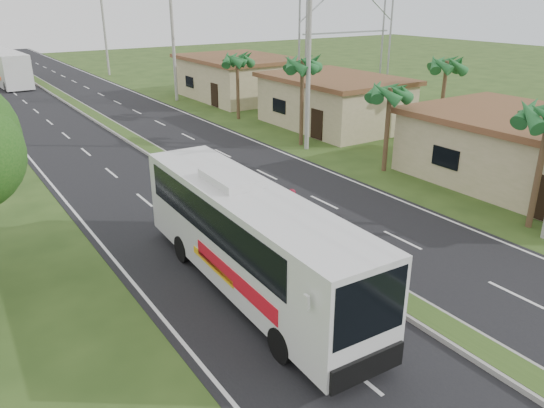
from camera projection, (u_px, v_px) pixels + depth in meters
ground at (445, 330)px, 15.60m from camera, size 180.00×180.00×0.00m
road_asphalt at (170, 163)px, 31.08m from camera, size 14.00×160.00×0.02m
median_strip at (170, 161)px, 31.05m from camera, size 1.20×160.00×0.18m
lane_edge_left at (51, 184)px, 27.64m from camera, size 0.12×160.00×0.01m
lane_edge_right at (266, 146)px, 34.53m from camera, size 0.12×160.00×0.01m
shop_near at (537, 152)px, 26.80m from camera, size 8.60×12.60×3.52m
shop_mid at (334, 101)px, 39.15m from camera, size 7.60×10.60×3.67m
shop_far at (238, 77)px, 49.97m from camera, size 8.60×11.60×3.82m
palm_verge_b at (390, 92)px, 28.12m from camera, size 2.40×2.40×5.05m
palm_verge_c at (303, 65)px, 32.95m from camera, size 2.40×2.40×5.85m
palm_verge_d at (237, 60)px, 40.39m from camera, size 2.40×2.40×5.25m
palm_behind_shop at (447, 65)px, 34.40m from camera, size 2.40×2.40×5.65m
utility_pole_b at (309, 47)px, 31.59m from camera, size 3.20×0.28×12.00m
utility_pole_c at (173, 37)px, 47.30m from camera, size 1.60×0.28×11.00m
utility_pole_d at (104, 29)px, 62.88m from camera, size 1.60×0.28×10.50m
billboard_lattice at (348, 23)px, 47.63m from camera, size 10.18×1.18×12.07m
coach_bus_main at (248, 233)px, 17.04m from camera, size 2.81×11.63×3.73m
coach_bus_far at (5, 66)px, 57.28m from camera, size 3.27×12.36×3.57m
motorcyclist at (291, 223)px, 20.90m from camera, size 1.71×1.06×2.24m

